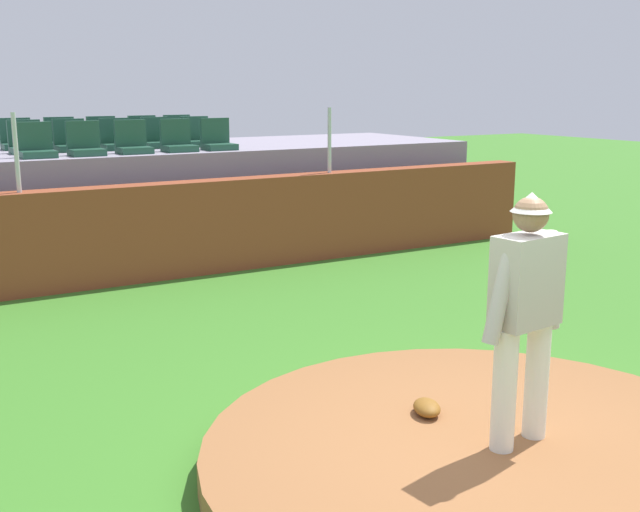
# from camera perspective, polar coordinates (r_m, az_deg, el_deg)

# --- Properties ---
(ground_plane) EXTENTS (60.00, 60.00, 0.00)m
(ground_plane) POSITION_cam_1_polar(r_m,az_deg,el_deg) (5.77, 12.41, -15.49)
(ground_plane) COLOR #3A7825
(pitchers_mound) EXTENTS (4.06, 4.06, 0.23)m
(pitchers_mound) POSITION_cam_1_polar(r_m,az_deg,el_deg) (5.72, 12.46, -14.46)
(pitchers_mound) COLOR #915C35
(pitchers_mound) RESTS_ON ground_plane
(pitcher) EXTENTS (0.76, 0.31, 1.76)m
(pitcher) POSITION_cam_1_polar(r_m,az_deg,el_deg) (5.39, 14.89, -3.25)
(pitcher) COLOR white
(pitcher) RESTS_ON pitchers_mound
(fielding_glove) EXTENTS (0.31, 0.36, 0.11)m
(fielding_glove) POSITION_cam_1_polar(r_m,az_deg,el_deg) (6.03, 7.86, -10.99)
(fielding_glove) COLOR brown
(fielding_glove) RESTS_ON pitchers_mound
(brick_barrier) EXTENTS (13.07, 0.40, 1.35)m
(brick_barrier) POSITION_cam_1_polar(r_m,az_deg,el_deg) (11.19, -11.45, 1.83)
(brick_barrier) COLOR brown
(brick_barrier) RESTS_ON ground_plane
(fence_post_left) EXTENTS (0.06, 0.06, 1.01)m
(fence_post_left) POSITION_cam_1_polar(r_m,az_deg,el_deg) (10.58, -21.45, 7.09)
(fence_post_left) COLOR silver
(fence_post_left) RESTS_ON brick_barrier
(fence_post_right) EXTENTS (0.06, 0.06, 1.01)m
(fence_post_right) POSITION_cam_1_polar(r_m,az_deg,el_deg) (12.20, 0.70, 8.52)
(fence_post_right) COLOR silver
(fence_post_right) RESTS_ON brick_barrier
(bleacher_platform) EXTENTS (12.35, 3.21, 1.68)m
(bleacher_platform) POSITION_cam_1_polar(r_m,az_deg,el_deg) (13.35, -14.76, 4.06)
(bleacher_platform) COLOR gray
(bleacher_platform) RESTS_ON ground_plane
(stadium_chair_0) EXTENTS (0.48, 0.44, 0.50)m
(stadium_chair_0) POSITION_cam_1_polar(r_m,az_deg,el_deg) (11.88, -20.15, 7.57)
(stadium_chair_0) COLOR #204B37
(stadium_chair_0) RESTS_ON bleacher_platform
(stadium_chair_1) EXTENTS (0.48, 0.44, 0.50)m
(stadium_chair_1) POSITION_cam_1_polar(r_m,az_deg,el_deg) (12.02, -16.89, 7.84)
(stadium_chair_1) COLOR #204B37
(stadium_chair_1) RESTS_ON bleacher_platform
(stadium_chair_2) EXTENTS (0.48, 0.44, 0.50)m
(stadium_chair_2) POSITION_cam_1_polar(r_m,az_deg,el_deg) (12.22, -13.63, 8.08)
(stadium_chair_2) COLOR #204B37
(stadium_chair_2) RESTS_ON bleacher_platform
(stadium_chair_3) EXTENTS (0.48, 0.44, 0.50)m
(stadium_chair_3) POSITION_cam_1_polar(r_m,az_deg,el_deg) (12.44, -10.42, 8.29)
(stadium_chair_3) COLOR #204B37
(stadium_chair_3) RESTS_ON bleacher_platform
(stadium_chair_4) EXTENTS (0.48, 0.44, 0.50)m
(stadium_chair_4) POSITION_cam_1_polar(r_m,az_deg,el_deg) (12.68, -7.55, 8.46)
(stadium_chair_4) COLOR #204B37
(stadium_chair_4) RESTS_ON bleacher_platform
(stadium_chair_5) EXTENTS (0.48, 0.44, 0.50)m
(stadium_chair_5) POSITION_cam_1_polar(r_m,az_deg,el_deg) (12.71, -20.82, 7.78)
(stadium_chair_5) COLOR #204B37
(stadium_chair_5) RESTS_ON bleacher_platform
(stadium_chair_6) EXTENTS (0.48, 0.44, 0.50)m
(stadium_chair_6) POSITION_cam_1_polar(r_m,az_deg,el_deg) (12.88, -17.86, 8.04)
(stadium_chair_6) COLOR #204B37
(stadium_chair_6) RESTS_ON bleacher_platform
(stadium_chair_7) EXTENTS (0.48, 0.44, 0.50)m
(stadium_chair_7) POSITION_cam_1_polar(r_m,az_deg,el_deg) (13.00, -14.74, 8.26)
(stadium_chair_7) COLOR #204B37
(stadium_chair_7) RESTS_ON bleacher_platform
(stadium_chair_8) EXTENTS (0.48, 0.44, 0.50)m
(stadium_chair_8) POSITION_cam_1_polar(r_m,az_deg,el_deg) (13.27, -11.85, 8.48)
(stadium_chair_8) COLOR #204B37
(stadium_chair_8) RESTS_ON bleacher_platform
(stadium_chair_9) EXTENTS (0.48, 0.44, 0.50)m
(stadium_chair_9) POSITION_cam_1_polar(r_m,az_deg,el_deg) (13.48, -9.05, 8.64)
(stadium_chair_9) COLOR #204B37
(stadium_chair_9) RESTS_ON bleacher_platform
(stadium_chair_10) EXTENTS (0.48, 0.44, 0.50)m
(stadium_chair_10) POSITION_cam_1_polar(r_m,az_deg,el_deg) (13.56, -21.40, 7.98)
(stadium_chair_10) COLOR #204B37
(stadium_chair_10) RESTS_ON bleacher_platform
(stadium_chair_11) EXTENTS (0.48, 0.44, 0.50)m
(stadium_chair_11) POSITION_cam_1_polar(r_m,az_deg,el_deg) (13.72, -18.50, 8.23)
(stadium_chair_11) COLOR #204B37
(stadium_chair_11) RESTS_ON bleacher_platform
(stadium_chair_12) EXTENTS (0.48, 0.44, 0.50)m
(stadium_chair_12) POSITION_cam_1_polar(r_m,az_deg,el_deg) (13.86, -15.66, 8.44)
(stadium_chair_12) COLOR #204B37
(stadium_chair_12) RESTS_ON bleacher_platform
(stadium_chair_13) EXTENTS (0.48, 0.44, 0.50)m
(stadium_chair_13) POSITION_cam_1_polar(r_m,az_deg,el_deg) (14.05, -12.80, 8.63)
(stadium_chair_13) COLOR #204B37
(stadium_chair_13) RESTS_ON bleacher_platform
(stadium_chair_14) EXTENTS (0.48, 0.44, 0.50)m
(stadium_chair_14) POSITION_cam_1_polar(r_m,az_deg,el_deg) (14.26, -10.32, 8.79)
(stadium_chair_14) COLOR #204B37
(stadium_chair_14) RESTS_ON bleacher_platform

